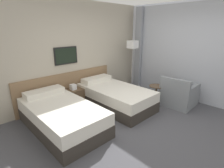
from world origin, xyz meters
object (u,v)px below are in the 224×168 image
object	(u,v)px
bed_near_door	(62,116)
nightstand	(74,97)
bed_near_window	(115,96)
side_table	(156,91)
armchair	(179,95)
floor_lamp	(132,48)

from	to	relation	value
bed_near_door	nightstand	bearing A→B (deg)	44.69
bed_near_window	nightstand	size ratio (longest dim) A/B	3.38
side_table	armchair	size ratio (longest dim) A/B	0.57
nightstand	side_table	world-z (taller)	nightstand
side_table	nightstand	bearing A→B (deg)	141.12
nightstand	side_table	size ratio (longest dim) A/B	1.20
bed_near_window	side_table	bearing A→B (deg)	-33.46
bed_near_door	side_table	bearing A→B (deg)	-14.31
floor_lamp	armchair	bearing A→B (deg)	-89.74
nightstand	bed_near_door	bearing A→B (deg)	-135.31
bed_near_window	floor_lamp	distance (m)	1.78
armchair	bed_near_door	bearing A→B (deg)	65.82
bed_near_door	bed_near_window	distance (m)	1.55
bed_near_window	armchair	xyz separation A→B (m)	(1.29, -1.15, 0.00)
bed_near_door	nightstand	world-z (taller)	bed_near_door
floor_lamp	nightstand	bearing A→B (deg)	172.99
bed_near_window	nightstand	distance (m)	1.09
nightstand	side_table	distance (m)	2.25
bed_near_door	bed_near_window	bearing A→B (deg)	0.00
bed_near_window	floor_lamp	xyz separation A→B (m)	(1.28, 0.51, 1.12)
bed_near_door	floor_lamp	distance (m)	3.09
armchair	bed_near_window	bearing A→B (deg)	46.21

